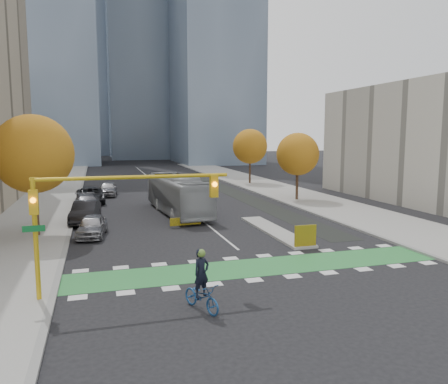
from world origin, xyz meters
TOP-DOWN VIEW (x-y plane):
  - ground at (0.00, 0.00)m, footprint 300.00×300.00m
  - sidewalk_west at (-13.50, 20.00)m, footprint 7.00×120.00m
  - sidewalk_east at (13.50, 20.00)m, footprint 7.00×120.00m
  - curb_west at (-10.00, 20.00)m, footprint 0.30×120.00m
  - curb_east at (10.00, 20.00)m, footprint 0.30×120.00m
  - bike_crossing at (0.00, 1.50)m, footprint 20.00×3.00m
  - centre_line at (0.00, 40.00)m, footprint 0.15×70.00m
  - bike_lane_paint at (7.50, 30.00)m, footprint 2.50×50.00m
  - median_island at (4.00, 9.00)m, footprint 1.60×10.00m
  - hazard_board at (4.00, 4.20)m, footprint 1.40×0.12m
  - tower_nw at (-18.00, 90.00)m, footprint 22.00×22.00m
  - tower_ne at (20.00, 85.00)m, footprint 18.00×24.00m
  - tower_far at (-4.00, 140.00)m, footprint 26.00×26.00m
  - tree_west at (-12.00, 12.00)m, footprint 5.20×5.20m
  - tree_east_near at (12.00, 22.00)m, footprint 4.40×4.40m
  - tree_east_far at (12.50, 38.00)m, footprint 4.80×4.80m
  - traffic_signal_west at (-7.93, -0.51)m, footprint 8.53×0.56m
  - cyclist at (-4.23, -3.19)m, footprint 1.55×2.27m
  - bus at (-1.28, 18.14)m, footprint 3.85×12.29m
  - parked_car_a at (-8.48, 11.15)m, footprint 2.33×4.54m
  - parked_car_b at (-9.00, 16.15)m, footprint 2.46×5.33m
  - parked_car_c at (-9.00, 21.15)m, footprint 2.55×5.37m
  - parked_car_d at (-8.73, 26.38)m, footprint 2.95×5.86m
  - parked_car_e at (-6.87, 31.38)m, footprint 2.40×4.86m

SIDE VIEW (x-z plane):
  - ground at x=0.00m, z-range 0.00..0.00m
  - centre_line at x=0.00m, z-range 0.00..0.01m
  - bike_lane_paint at x=7.50m, z-range 0.00..0.01m
  - bike_crossing at x=0.00m, z-range 0.00..0.01m
  - sidewalk_west at x=-13.50m, z-range 0.00..0.15m
  - sidewalk_east at x=13.50m, z-range 0.00..0.15m
  - curb_west at x=-10.00m, z-range -0.01..0.15m
  - curb_east at x=10.00m, z-range -0.01..0.15m
  - median_island at x=4.00m, z-range 0.00..0.16m
  - parked_car_a at x=-8.48m, z-range 0.00..1.48m
  - parked_car_c at x=-9.00m, z-range 0.00..1.51m
  - parked_car_d at x=-8.73m, z-range 0.00..1.59m
  - parked_car_e at x=-6.87m, z-range 0.00..1.59m
  - hazard_board at x=4.00m, z-range 0.15..1.45m
  - cyclist at x=-4.23m, z-range -0.41..2.07m
  - parked_car_b at x=-9.00m, z-range 0.00..1.69m
  - bus at x=-1.28m, z-range 0.00..3.37m
  - traffic_signal_west at x=-7.93m, z-range 1.43..6.63m
  - tree_east_near at x=12.00m, z-range 1.33..8.40m
  - tree_east_far at x=12.50m, z-range 1.42..9.07m
  - tree_west at x=-12.00m, z-range 1.50..9.73m
  - tower_ne at x=20.00m, z-range 0.00..60.00m
  - tower_nw at x=-18.00m, z-range 0.00..70.00m
  - tower_far at x=-4.00m, z-range 0.00..80.00m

